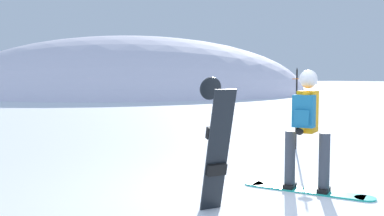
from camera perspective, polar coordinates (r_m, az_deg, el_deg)
ground_plane at (r=5.85m, az=12.01°, el=-11.92°), size 300.00×300.00×0.00m
ridge_peak_main at (r=44.26m, az=-7.54°, el=1.99°), size 35.32×31.78×11.43m
snowboarder_main at (r=6.11m, az=15.17°, el=-2.49°), size 1.15×1.57×1.71m
spare_snowboard at (r=5.03m, az=3.32°, el=-4.89°), size 0.28×0.42×1.62m
piste_marker_near at (r=9.74m, az=13.86°, el=0.73°), size 0.20×0.20×1.84m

